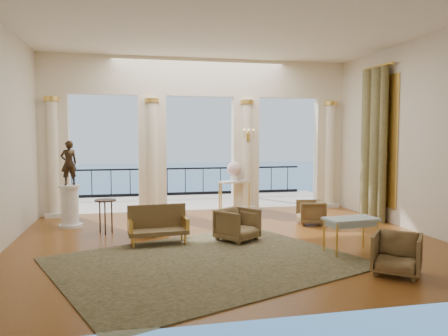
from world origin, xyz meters
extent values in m
plane|color=#532810|center=(0.00, 0.00, 0.00)|extent=(9.00, 9.00, 0.00)
plane|color=beige|center=(0.00, -4.00, 2.25)|extent=(9.00, 0.00, 9.00)
plane|color=beige|center=(4.50, 0.00, 2.25)|extent=(0.00, 8.00, 8.00)
plane|color=white|center=(0.00, 0.00, 4.50)|extent=(9.00, 9.00, 0.00)
cube|color=#EDE4C2|center=(0.00, 3.85, 3.95)|extent=(9.00, 0.30, 1.10)
cube|color=#EDE4C2|center=(-4.10, 3.85, 1.70)|extent=(0.80, 0.30, 3.40)
cylinder|color=#EDE4C2|center=(-4.10, 3.67, 1.60)|extent=(0.28, 0.28, 3.20)
cylinder|color=#ECB84D|center=(-4.10, 3.67, 3.25)|extent=(0.40, 0.40, 0.12)
cube|color=silver|center=(-4.10, 3.67, 0.06)|extent=(0.45, 0.45, 0.12)
cube|color=#EDE4C2|center=(-1.40, 3.85, 1.70)|extent=(0.80, 0.30, 3.40)
cylinder|color=#EDE4C2|center=(-1.40, 3.67, 1.60)|extent=(0.28, 0.28, 3.20)
cylinder|color=#ECB84D|center=(-1.40, 3.67, 3.25)|extent=(0.40, 0.40, 0.12)
cube|color=silver|center=(-1.40, 3.67, 0.06)|extent=(0.45, 0.45, 0.12)
cube|color=#EDE4C2|center=(1.40, 3.85, 1.70)|extent=(0.80, 0.30, 3.40)
cylinder|color=#EDE4C2|center=(1.40, 3.67, 1.60)|extent=(0.28, 0.28, 3.20)
cylinder|color=#ECB84D|center=(1.40, 3.67, 3.25)|extent=(0.40, 0.40, 0.12)
cube|color=silver|center=(1.40, 3.67, 0.06)|extent=(0.45, 0.45, 0.12)
cube|color=#EDE4C2|center=(4.10, 3.85, 1.70)|extent=(0.80, 0.30, 3.40)
cylinder|color=#EDE4C2|center=(4.10, 3.67, 1.60)|extent=(0.28, 0.28, 3.20)
cylinder|color=#ECB84D|center=(4.10, 3.67, 3.25)|extent=(0.40, 0.40, 0.12)
cube|color=silver|center=(4.10, 3.67, 0.06)|extent=(0.45, 0.45, 0.12)
cube|color=#A29888|center=(0.00, 5.80, -0.05)|extent=(10.00, 3.60, 0.10)
cube|color=black|center=(0.00, 7.40, 1.00)|extent=(9.00, 0.06, 0.06)
cube|color=black|center=(0.00, 7.40, 0.05)|extent=(9.00, 0.06, 0.10)
cylinder|color=black|center=(0.00, 7.40, 0.50)|extent=(0.03, 0.03, 1.00)
cylinder|color=black|center=(-4.10, 7.40, 0.50)|extent=(0.03, 0.03, 1.00)
cylinder|color=black|center=(4.10, 7.40, 0.50)|extent=(0.03, 0.03, 1.00)
cylinder|color=#4C3823|center=(2.00, 6.60, 2.10)|extent=(0.20, 0.20, 4.20)
plane|color=#2C698F|center=(0.00, 60.00, -6.00)|extent=(160.00, 160.00, 0.00)
cylinder|color=brown|center=(4.30, 1.05, 2.00)|extent=(0.26, 0.26, 4.00)
cylinder|color=brown|center=(4.26, 1.50, 2.00)|extent=(0.32, 0.32, 4.00)
cylinder|color=brown|center=(4.30, 1.95, 2.00)|extent=(0.26, 0.26, 4.00)
cylinder|color=#ECB84D|center=(4.35, 1.50, 4.05)|extent=(0.08, 1.40, 0.08)
cube|color=#ECB84D|center=(4.47, 1.50, 2.10)|extent=(0.04, 1.60, 3.40)
cube|color=#ECB84D|center=(1.40, 3.53, 2.20)|extent=(0.10, 0.04, 0.25)
cylinder|color=#ECB84D|center=(1.26, 3.45, 2.30)|extent=(0.02, 0.02, 0.22)
cylinder|color=#ECB84D|center=(1.40, 3.45, 2.30)|extent=(0.02, 0.02, 0.22)
cylinder|color=#ECB84D|center=(1.54, 3.45, 2.30)|extent=(0.02, 0.02, 0.22)
cube|color=#2B3119|center=(-0.73, -1.51, 0.01)|extent=(6.11, 5.48, 0.02)
imported|color=#46361A|center=(0.19, -0.06, 0.38)|extent=(1.01, 1.00, 0.77)
imported|color=#46361A|center=(2.18, -2.80, 0.37)|extent=(0.99, 0.98, 0.74)
imported|color=#46361A|center=(2.44, 1.27, 0.33)|extent=(0.71, 0.75, 0.67)
imported|color=#46361A|center=(-1.60, 1.00, 0.33)|extent=(0.89, 0.88, 0.67)
cube|color=#46361A|center=(-1.48, -0.04, 0.27)|extent=(1.25, 0.58, 0.09)
cube|color=#46361A|center=(-1.50, 0.19, 0.56)|extent=(1.22, 0.16, 0.50)
cube|color=#ECB84D|center=(-2.05, -0.08, 0.43)|extent=(0.11, 0.50, 0.23)
cube|color=#ECB84D|center=(-0.92, -0.01, 0.43)|extent=(0.11, 0.50, 0.23)
cylinder|color=#ECB84D|center=(-1.99, -0.28, 0.11)|extent=(0.05, 0.05, 0.23)
cylinder|color=#ECB84D|center=(-0.95, -0.21, 0.11)|extent=(0.05, 0.05, 0.23)
cylinder|color=#ECB84D|center=(-2.02, 0.12, 0.11)|extent=(0.05, 0.05, 0.23)
cylinder|color=#ECB84D|center=(-0.97, 0.19, 0.11)|extent=(0.05, 0.05, 0.23)
cube|color=#A7CAD8|center=(2.09, -1.44, 0.66)|extent=(1.04, 0.64, 0.05)
cylinder|color=#ECB84D|center=(1.67, -1.71, 0.32)|extent=(0.04, 0.04, 0.64)
cylinder|color=#ECB84D|center=(2.57, -1.61, 0.32)|extent=(0.04, 0.04, 0.64)
cylinder|color=#ECB84D|center=(1.62, -1.26, 0.32)|extent=(0.04, 0.04, 0.64)
cylinder|color=#ECB84D|center=(2.52, -1.16, 0.32)|extent=(0.04, 0.04, 0.64)
cylinder|color=silver|center=(-3.50, 2.19, 0.04)|extent=(0.57, 0.57, 0.08)
cylinder|color=silver|center=(-3.50, 2.19, 0.52)|extent=(0.42, 0.42, 0.91)
cylinder|color=silver|center=(-3.50, 2.19, 1.02)|extent=(0.53, 0.53, 0.06)
imported|color=black|center=(-3.50, 2.19, 1.59)|extent=(0.47, 0.40, 1.08)
cube|color=silver|center=(0.98, 3.55, 0.88)|extent=(1.02, 0.74, 0.05)
cylinder|color=#ECB84D|center=(0.65, 3.25, 0.43)|extent=(0.05, 0.05, 0.85)
cylinder|color=#ECB84D|center=(1.42, 3.61, 0.43)|extent=(0.05, 0.05, 0.85)
cylinder|color=#ECB84D|center=(0.54, 3.49, 0.43)|extent=(0.05, 0.05, 0.85)
cylinder|color=#ECB84D|center=(1.31, 3.85, 0.43)|extent=(0.05, 0.05, 0.85)
cylinder|color=white|center=(0.98, 3.55, 1.04)|extent=(0.21, 0.21, 0.27)
sphere|color=#D08F94|center=(0.98, 3.55, 1.26)|extent=(0.43, 0.43, 0.43)
cylinder|color=black|center=(-2.61, 1.26, 0.77)|extent=(0.49, 0.49, 0.03)
cylinder|color=black|center=(-2.47, 1.33, 0.38)|extent=(0.03, 0.03, 0.76)
cylinder|color=black|center=(-2.74, 1.34, 0.38)|extent=(0.03, 0.03, 0.76)
cylinder|color=black|center=(-2.61, 1.10, 0.38)|extent=(0.03, 0.03, 0.76)
camera|label=1|loc=(-2.02, -9.00, 2.27)|focal=35.00mm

